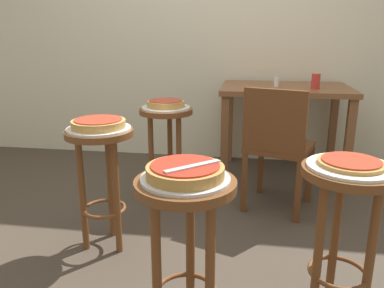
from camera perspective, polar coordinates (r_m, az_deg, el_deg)
The scene contains 18 objects.
ground_plane at distance 2.39m, azimuth -2.31°, elevation -13.53°, with size 6.00×6.00×0.00m, color #42382D.
stool_foreground at distance 1.44m, azimuth -0.96°, elevation -12.22°, with size 0.36×0.36×0.69m.
serving_plate_foreground at distance 1.36m, azimuth -1.00°, elevation -5.12°, with size 0.32×0.32×0.01m, color silver.
pizza_foreground at distance 1.35m, azimuth -1.00°, elevation -4.00°, with size 0.27×0.27×0.05m.
stool_middle at distance 1.66m, azimuth 21.59°, elevation -9.30°, with size 0.36×0.36×0.69m.
serving_plate_middle at distance 1.60m, azimuth 22.29°, elevation -3.08°, with size 0.33×0.33×0.01m, color white.
pizza_middle at distance 1.59m, azimuth 22.35°, elevation -2.53°, with size 0.25×0.25×0.02m.
stool_leftside at distance 2.17m, azimuth -13.20°, elevation -2.68°, with size 0.36×0.36×0.69m.
serving_plate_leftside at distance 2.12m, azimuth -13.53°, elevation 2.22°, with size 0.34×0.34×0.01m, color silver.
pizza_leftside at distance 2.11m, azimuth -13.58°, elevation 2.96°, with size 0.28×0.28×0.05m.
stool_rear at distance 2.69m, azimuth -3.78°, elevation 1.36°, with size 0.36×0.36×0.69m.
serving_plate_rear at distance 2.65m, azimuth -3.86°, elevation 5.36°, with size 0.33×0.33×0.01m, color silver.
pizza_rear at distance 2.64m, azimuth -3.87°, elevation 5.96°, with size 0.25×0.25×0.05m.
dining_table at distance 3.29m, azimuth 13.45°, elevation 6.19°, with size 1.03×0.71×0.76m.
cup_near_edge at distance 3.17m, azimuth 17.73°, elevation 8.77°, with size 0.07×0.07×0.12m, color red.
condiment_shaker at distance 3.23m, azimuth 12.30°, elevation 8.91°, with size 0.04×0.04×0.08m, color white.
wooden_chair at distance 2.62m, azimuth 12.42°, elevation -0.13°, with size 0.51×0.51×0.85m.
pizza_server_knife at distance 1.32m, azimuth 0.14°, elevation -3.27°, with size 0.22×0.02×0.01m, color silver.
Camera 1 is at (0.41, -2.04, 1.18)m, focal length 36.29 mm.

